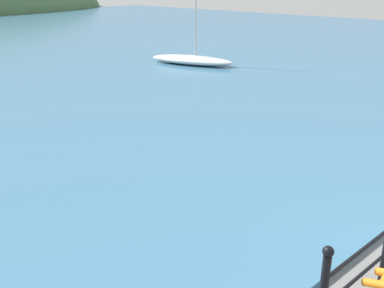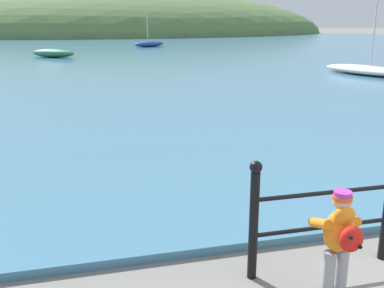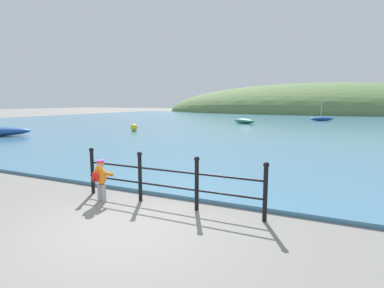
# 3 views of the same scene
# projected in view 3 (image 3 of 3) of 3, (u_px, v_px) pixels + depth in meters

# --- Properties ---
(ground_plane) EXTENTS (200.00, 200.00, 0.00)m
(ground_plane) POSITION_uv_depth(u_px,v_px,m) (122.00, 229.00, 5.60)
(ground_plane) COLOR slate
(water) EXTENTS (80.00, 60.00, 0.10)m
(water) POSITION_uv_depth(u_px,v_px,m) (298.00, 122.00, 34.33)
(water) COLOR teal
(water) RESTS_ON ground
(far_hillside) EXTENTS (72.40, 39.82, 13.40)m
(far_hillside) POSITION_uv_depth(u_px,v_px,m) (315.00, 113.00, 68.98)
(far_hillside) COLOR #567542
(far_hillside) RESTS_ON ground
(iron_railing) EXTENTS (4.56, 0.12, 1.21)m
(iron_railing) POSITION_uv_depth(u_px,v_px,m) (167.00, 178.00, 6.81)
(iron_railing) COLOR black
(iron_railing) RESTS_ON ground
(child_in_coat) EXTENTS (0.38, 0.53, 1.00)m
(child_in_coat) POSITION_uv_depth(u_px,v_px,m) (100.00, 177.00, 7.07)
(child_in_coat) COLOR #99999E
(child_in_coat) RESTS_ON ground
(boat_green_fishing) EXTENTS (2.99, 2.45, 0.52)m
(boat_green_fishing) POSITION_uv_depth(u_px,v_px,m) (244.00, 121.00, 32.07)
(boat_green_fishing) COLOR #287551
(boat_green_fishing) RESTS_ON water
(boat_far_right) EXTENTS (3.03, 2.11, 2.77)m
(boat_far_right) POSITION_uv_depth(u_px,v_px,m) (322.00, 119.00, 37.02)
(boat_far_right) COLOR #1E4793
(boat_far_right) RESTS_ON water
(mooring_buoy) EXTENTS (0.56, 0.56, 0.56)m
(mooring_buoy) POSITION_uv_depth(u_px,v_px,m) (134.00, 127.00, 23.60)
(mooring_buoy) COLOR yellow
(mooring_buoy) RESTS_ON water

